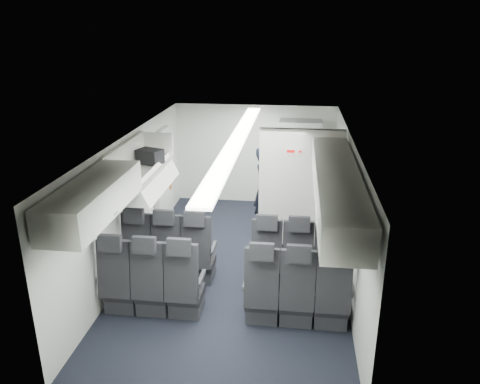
% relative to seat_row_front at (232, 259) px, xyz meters
% --- Properties ---
extents(cabin_shell, '(3.41, 6.01, 2.16)m').
position_rel_seat_row_front_xyz_m(cabin_shell, '(0.00, 0.53, 0.72)').
color(cabin_shell, black).
rests_on(cabin_shell, ground).
extents(seat_row_front, '(3.33, 0.56, 1.24)m').
position_rel_seat_row_front_xyz_m(seat_row_front, '(0.00, 0.00, 0.00)').
color(seat_row_front, black).
rests_on(seat_row_front, cabin_shell).
extents(seat_row_mid, '(3.33, 0.56, 1.24)m').
position_rel_seat_row_front_xyz_m(seat_row_mid, '(0.00, -0.90, 0.00)').
color(seat_row_mid, black).
rests_on(seat_row_mid, cabin_shell).
extents(overhead_bin_left_rear, '(0.53, 1.80, 0.40)m').
position_rel_seat_row_front_xyz_m(overhead_bin_left_rear, '(-1.40, -1.47, 1.46)').
color(overhead_bin_left_rear, white).
rests_on(overhead_bin_left_rear, cabin_shell).
extents(overhead_bin_left_front_open, '(0.64, 1.70, 0.72)m').
position_rel_seat_row_front_xyz_m(overhead_bin_left_front_open, '(-1.44, 0.28, 1.33)').
color(overhead_bin_left_front_open, '#9E9E93').
rests_on(overhead_bin_left_front_open, cabin_shell).
extents(overhead_bin_right_rear, '(0.53, 1.80, 0.40)m').
position_rel_seat_row_front_xyz_m(overhead_bin_right_rear, '(1.40, -1.47, 1.46)').
color(overhead_bin_right_rear, white).
rests_on(overhead_bin_right_rear, cabin_shell).
extents(overhead_bin_right_front, '(0.53, 1.70, 0.40)m').
position_rel_seat_row_front_xyz_m(overhead_bin_right_front, '(1.40, 0.28, 1.46)').
color(overhead_bin_right_front, white).
rests_on(overhead_bin_right_front, cabin_shell).
extents(bulkhead_partition, '(1.40, 0.15, 2.13)m').
position_rel_seat_row_front_xyz_m(bulkhead_partition, '(0.98, 1.33, 0.67)').
color(bulkhead_partition, silver).
rests_on(bulkhead_partition, cabin_shell).
extents(galley_unit, '(0.85, 0.52, 1.90)m').
position_rel_seat_row_front_xyz_m(galley_unit, '(0.95, 3.25, 0.55)').
color(galley_unit, '#939399').
rests_on(galley_unit, cabin_shell).
extents(boarding_door, '(0.12, 1.27, 1.86)m').
position_rel_seat_row_front_xyz_m(boarding_door, '(-1.64, 2.09, 0.55)').
color(boarding_door, silver).
rests_on(boarding_door, cabin_shell).
extents(flight_attendant, '(0.57, 0.68, 1.59)m').
position_rel_seat_row_front_xyz_m(flight_attendant, '(0.32, 2.20, 0.39)').
color(flight_attendant, black).
rests_on(flight_attendant, ground).
extents(carry_on_bag, '(0.44, 0.37, 0.22)m').
position_rel_seat_row_front_xyz_m(carry_on_bag, '(-1.38, 0.61, 1.39)').
color(carry_on_bag, black).
rests_on(carry_on_bag, overhead_bin_left_front_open).
extents(papers, '(0.21, 0.07, 0.15)m').
position_rel_seat_row_front_xyz_m(papers, '(0.51, 2.15, 0.69)').
color(papers, white).
rests_on(papers, flight_attendant).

